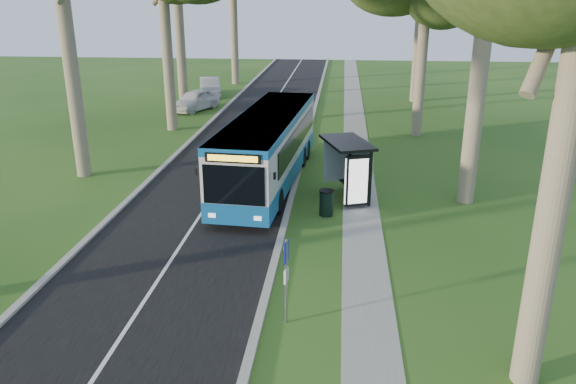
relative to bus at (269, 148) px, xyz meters
name	(u,v)px	position (x,y,z in m)	size (l,w,h in m)	color
ground	(277,255)	(1.25, -7.68, -1.70)	(120.00, 120.00, 0.00)	#244B17
road	(232,167)	(-2.25, 2.32, -1.69)	(7.00, 100.00, 0.02)	black
kerb_east	(299,168)	(1.25, 2.32, -1.64)	(0.25, 100.00, 0.12)	#9E9B93
kerb_west	(166,164)	(-5.75, 2.32, -1.64)	(0.25, 100.00, 0.12)	#9E9B93
centre_line	(232,167)	(-2.25, 2.32, -1.67)	(0.12, 100.00, 0.01)	white
footpath	(358,171)	(4.25, 2.32, -1.69)	(1.50, 100.00, 0.02)	gray
bus	(269,148)	(0.00, 0.00, 0.00)	(3.54, 12.52, 3.28)	silver
bus_stop_sign	(286,272)	(1.99, -11.81, -0.16)	(0.11, 0.35, 2.46)	gray
bus_shelter	(350,161)	(3.74, -2.13, 0.11)	(2.52, 3.35, 2.56)	black
litter_bin	(326,203)	(2.83, -3.84, -1.16)	(0.61, 0.61, 1.07)	black
car_white	(195,100)	(-7.84, 16.76, -0.91)	(1.86, 4.62, 1.57)	silver
car_silver	(210,87)	(-8.21, 23.35, -0.93)	(1.61, 4.63, 1.52)	#B4B6BC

